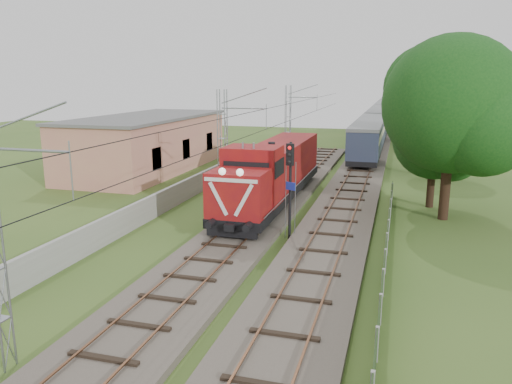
% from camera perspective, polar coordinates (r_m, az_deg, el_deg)
% --- Properties ---
extents(ground, '(140.00, 140.00, 0.00)m').
position_cam_1_polar(ground, '(22.55, -6.90, -9.90)').
color(ground, '#395821').
rests_on(ground, ground).
extents(track_main, '(4.20, 70.00, 0.45)m').
position_cam_1_polar(track_main, '(28.67, -1.46, -4.40)').
color(track_main, '#6B6054').
rests_on(track_main, ground).
extents(track_side, '(4.20, 80.00, 0.45)m').
position_cam_1_polar(track_side, '(40.14, 11.03, 0.38)').
color(track_side, '#6B6054').
rests_on(track_side, ground).
extents(catenary, '(3.31, 70.00, 8.00)m').
position_cam_1_polar(catenary, '(33.38, -3.75, 4.84)').
color(catenary, gray).
rests_on(catenary, ground).
extents(boundary_wall, '(0.25, 40.00, 1.50)m').
position_cam_1_polar(boundary_wall, '(35.33, -9.10, -0.29)').
color(boundary_wall, '#9E9E99').
rests_on(boundary_wall, ground).
extents(station_building, '(8.40, 20.40, 5.22)m').
position_cam_1_polar(station_building, '(49.35, -12.25, 5.52)').
color(station_building, tan).
rests_on(station_building, ground).
extents(fence, '(0.12, 32.00, 1.20)m').
position_cam_1_polar(fence, '(23.53, 14.53, -7.68)').
color(fence, black).
rests_on(fence, ground).
extents(locomotive, '(3.24, 18.50, 4.70)m').
position_cam_1_polar(locomotive, '(34.63, 1.98, 2.36)').
color(locomotive, black).
rests_on(locomotive, ground).
extents(coach_rake, '(3.04, 90.61, 3.51)m').
position_cam_1_polar(coach_rake, '(92.04, 14.18, 8.63)').
color(coach_rake, black).
rests_on(coach_rake, ground).
extents(signal_post, '(0.57, 0.46, 5.38)m').
position_cam_1_polar(signal_post, '(26.85, 3.92, 2.12)').
color(signal_post, black).
rests_on(signal_post, ground).
extents(tree_a, '(5.81, 5.53, 7.53)m').
position_cam_1_polar(tree_a, '(35.74, 19.84, 5.68)').
color(tree_a, '#311F14').
rests_on(tree_a, ground).
extents(tree_b, '(8.75, 8.33, 11.34)m').
position_cam_1_polar(tree_b, '(32.61, 21.71, 9.13)').
color(tree_b, '#311F14').
rests_on(tree_b, ground).
extents(tree_c, '(6.81, 6.49, 8.83)m').
position_cam_1_polar(tree_c, '(47.39, 19.49, 8.28)').
color(tree_c, '#311F14').
rests_on(tree_c, ground).
extents(tree_d, '(8.16, 7.77, 10.58)m').
position_cam_1_polar(tree_d, '(65.83, 20.08, 10.27)').
color(tree_d, '#311F14').
rests_on(tree_d, ground).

